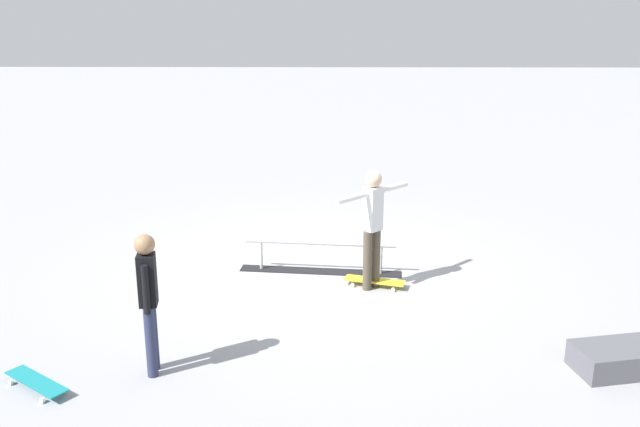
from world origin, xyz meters
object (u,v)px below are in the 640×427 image
object	(u,v)px
bystander_black_shirt	(148,296)
loose_skateboard_teal	(36,382)
skateboard_main	(375,281)
grind_rail	(320,259)
skater_main	(372,221)

from	to	relation	value
bystander_black_shirt	loose_skateboard_teal	xyz separation A→B (m)	(1.07, 0.33, -0.76)
bystander_black_shirt	loose_skateboard_teal	bearing A→B (deg)	100.75
skateboard_main	bystander_black_shirt	distance (m)	3.39
bystander_black_shirt	loose_skateboard_teal	world-z (taller)	bystander_black_shirt
grind_rail	loose_skateboard_teal	size ratio (longest dim) A/B	2.96
skater_main	bystander_black_shirt	size ratio (longest dim) A/B	1.07
loose_skateboard_teal	grind_rail	bearing A→B (deg)	-94.84
skateboard_main	skater_main	bearing A→B (deg)	-117.86
loose_skateboard_teal	skateboard_main	bearing A→B (deg)	-106.56
skater_main	bystander_black_shirt	bearing A→B (deg)	-0.31
bystander_black_shirt	loose_skateboard_teal	size ratio (longest dim) A/B	1.94
skateboard_main	loose_skateboard_teal	xyz separation A→B (m)	(3.46, 2.61, 0.00)
grind_rail	bystander_black_shirt	world-z (taller)	bystander_black_shirt
grind_rail	skateboard_main	distance (m)	0.89
skateboard_main	loose_skateboard_teal	world-z (taller)	same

